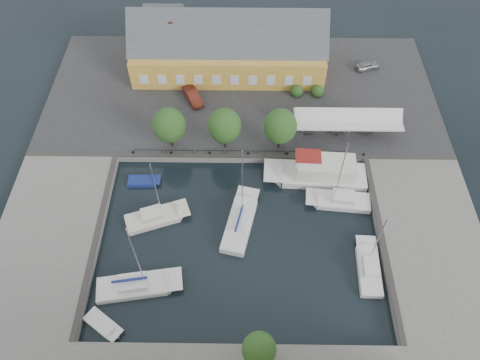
# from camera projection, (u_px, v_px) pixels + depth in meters

# --- Properties ---
(ground) EXTENTS (140.00, 140.00, 0.00)m
(ground) POSITION_uv_depth(u_px,v_px,m) (239.00, 228.00, 55.20)
(ground) COLOR black
(ground) RESTS_ON ground
(north_quay) EXTENTS (56.00, 26.00, 1.00)m
(north_quay) POSITION_uv_depth(u_px,v_px,m) (241.00, 93.00, 68.91)
(north_quay) COLOR #2D2D30
(north_quay) RESTS_ON ground
(west_quay) EXTENTS (12.00, 24.00, 1.00)m
(west_quay) POSITION_uv_depth(u_px,v_px,m) (48.00, 238.00, 53.74)
(west_quay) COLOR slate
(west_quay) RESTS_ON ground
(east_quay) EXTENTS (12.00, 24.00, 1.00)m
(east_quay) POSITION_uv_depth(u_px,v_px,m) (431.00, 242.00, 53.41)
(east_quay) COLOR slate
(east_quay) RESTS_ON ground
(quay_edge_fittings) EXTENTS (56.00, 24.72, 0.40)m
(quay_edge_fittings) POSITION_uv_depth(u_px,v_px,m) (240.00, 190.00, 57.27)
(quay_edge_fittings) COLOR #383533
(quay_edge_fittings) RESTS_ON north_quay
(warehouse) EXTENTS (28.56, 14.00, 9.55)m
(warehouse) POSITION_uv_depth(u_px,v_px,m) (224.00, 49.00, 69.12)
(warehouse) COLOR gold
(warehouse) RESTS_ON north_quay
(tent_canopy) EXTENTS (14.00, 4.00, 2.83)m
(tent_canopy) POSITION_uv_depth(u_px,v_px,m) (348.00, 120.00, 61.08)
(tent_canopy) COLOR white
(tent_canopy) RESTS_ON north_quay
(quay_trees) EXTENTS (18.20, 4.20, 6.30)m
(quay_trees) POSITION_uv_depth(u_px,v_px,m) (225.00, 126.00, 58.72)
(quay_trees) COLOR black
(quay_trees) RESTS_ON north_quay
(car_silver) EXTENTS (4.01, 2.57, 1.27)m
(car_silver) POSITION_uv_depth(u_px,v_px,m) (368.00, 65.00, 71.10)
(car_silver) COLOR #929599
(car_silver) RESTS_ON north_quay
(car_red) EXTENTS (3.55, 4.86, 1.53)m
(car_red) POSITION_uv_depth(u_px,v_px,m) (193.00, 96.00, 66.67)
(car_red) COLOR #602115
(car_red) RESTS_ON north_quay
(center_sailboat) EXTENTS (4.70, 9.58, 12.72)m
(center_sailboat) POSITION_uv_depth(u_px,v_px,m) (240.00, 222.00, 55.23)
(center_sailboat) COLOR white
(center_sailboat) RESTS_ON ground
(trawler) EXTENTS (13.29, 4.54, 5.00)m
(trawler) POSITION_uv_depth(u_px,v_px,m) (319.00, 173.00, 59.01)
(trawler) COLOR white
(trawler) RESTS_ON ground
(east_boat_a) EXTENTS (8.13, 3.37, 11.26)m
(east_boat_a) POSITION_uv_depth(u_px,v_px,m) (339.00, 201.00, 57.23)
(east_boat_a) COLOR white
(east_boat_a) RESTS_ON ground
(east_boat_c) EXTENTS (2.67, 7.57, 9.67)m
(east_boat_c) POSITION_uv_depth(u_px,v_px,m) (368.00, 268.00, 51.67)
(east_boat_c) COLOR white
(east_boat_c) RESTS_ON ground
(west_boat_b) EXTENTS (8.01, 5.03, 10.57)m
(west_boat_b) POSITION_uv_depth(u_px,v_px,m) (156.00, 218.00, 55.75)
(west_boat_b) COLOR silver
(west_boat_b) RESTS_ON ground
(west_boat_d) EXTENTS (9.55, 4.22, 12.28)m
(west_boat_d) POSITION_uv_depth(u_px,v_px,m) (137.00, 286.00, 50.36)
(west_boat_d) COLOR white
(west_boat_d) RESTS_ON ground
(launch_sw) EXTENTS (4.52, 3.87, 0.98)m
(launch_sw) POSITION_uv_depth(u_px,v_px,m) (103.00, 325.00, 47.91)
(launch_sw) COLOR white
(launch_sw) RESTS_ON ground
(launch_nw) EXTENTS (4.26, 1.80, 0.88)m
(launch_nw) POSITION_uv_depth(u_px,v_px,m) (144.00, 182.00, 59.32)
(launch_nw) COLOR navy
(launch_nw) RESTS_ON ground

